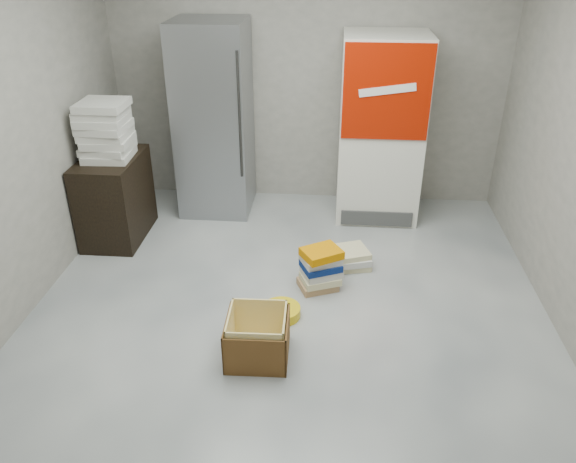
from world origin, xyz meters
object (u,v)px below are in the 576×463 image
(coke_cooler, at_px, (381,129))
(phonebook_stack_main, at_px, (320,269))
(cardboard_box, at_px, (258,339))
(steel_fridge, at_px, (214,120))
(wood_shelf, at_px, (115,198))

(coke_cooler, relative_size, phonebook_stack_main, 4.58)
(phonebook_stack_main, xyz_separation_m, cardboard_box, (-0.40, -0.88, -0.04))
(coke_cooler, height_order, cardboard_box, coke_cooler)
(coke_cooler, xyz_separation_m, cardboard_box, (-0.92, -2.35, -0.76))
(steel_fridge, xyz_separation_m, cardboard_box, (0.73, -2.35, -0.81))
(coke_cooler, distance_m, cardboard_box, 2.64)
(steel_fridge, xyz_separation_m, phonebook_stack_main, (1.13, -1.47, -0.77))
(coke_cooler, distance_m, wood_shelf, 2.63)
(steel_fridge, distance_m, cardboard_box, 2.59)
(steel_fridge, relative_size, wood_shelf, 2.37)
(phonebook_stack_main, bearing_deg, steel_fridge, 104.76)
(phonebook_stack_main, distance_m, cardboard_box, 0.97)
(wood_shelf, bearing_deg, coke_cooler, 16.28)
(cardboard_box, bearing_deg, wood_shelf, 132.26)
(wood_shelf, height_order, phonebook_stack_main, wood_shelf)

